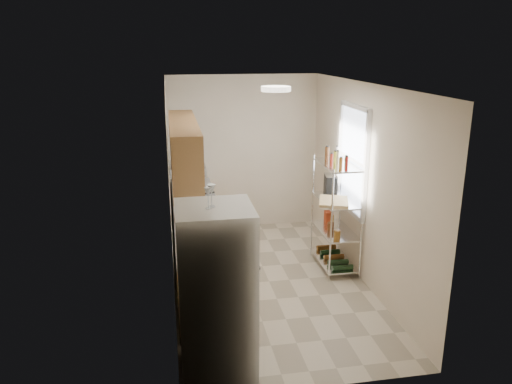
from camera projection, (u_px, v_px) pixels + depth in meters
room at (270, 188)px, 6.33m from camera, size 2.52×4.42×2.62m
counter_run at (197, 242)px, 6.83m from camera, size 0.63×3.51×0.90m
upper_cabinets at (184, 150)px, 6.10m from camera, size 0.33×2.20×0.72m
range_hood at (187, 168)px, 6.98m from camera, size 0.50×0.60×0.12m
window at (353, 160)px, 6.79m from camera, size 0.06×1.00×1.46m
bakers_rack at (337, 193)px, 6.83m from camera, size 0.45×0.90×1.73m
ceiling_dome at (276, 89)px, 5.68m from camera, size 0.34×0.34×0.05m
refrigerator at (216, 293)px, 4.63m from camera, size 0.69×0.69×1.68m
wine_glass_a at (208, 198)px, 4.32m from camera, size 0.07×0.07×0.19m
wine_glass_b at (211, 196)px, 4.37m from camera, size 0.07×0.07×0.21m
rice_cooker at (190, 211)px, 6.40m from camera, size 0.24×0.24×0.20m
frying_pan_large at (189, 204)px, 6.94m from camera, size 0.36×0.36×0.05m
frying_pan_small at (198, 195)px, 7.37m from camera, size 0.27×0.27×0.04m
cutting_board at (334, 201)px, 6.71m from camera, size 0.51×0.59×0.03m
espresso_machine at (330, 184)px, 7.11m from camera, size 0.19×0.26×0.27m
storage_bag at (328, 217)px, 7.28m from camera, size 0.11×0.15×0.16m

